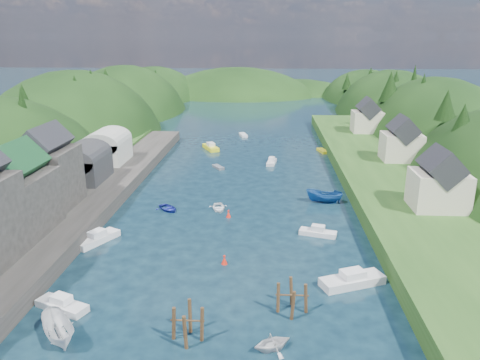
# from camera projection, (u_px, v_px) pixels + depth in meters

# --- Properties ---
(ground) EXTENTS (600.00, 600.00, 0.00)m
(ground) POSITION_uv_depth(u_px,v_px,m) (247.00, 167.00, 92.29)
(ground) COLOR black
(ground) RESTS_ON ground
(hillside_left) EXTENTS (44.00, 245.56, 52.00)m
(hillside_left) POSITION_uv_depth(u_px,v_px,m) (78.00, 168.00, 121.08)
(hillside_left) COLOR black
(hillside_left) RESTS_ON ground
(hillside_right) EXTENTS (36.00, 245.56, 48.00)m
(hillside_right) POSITION_uv_depth(u_px,v_px,m) (432.00, 172.00, 115.74)
(hillside_right) COLOR black
(hillside_right) RESTS_ON ground
(far_hills) EXTENTS (103.00, 68.00, 44.00)m
(far_hills) POSITION_uv_depth(u_px,v_px,m) (262.00, 118.00, 213.72)
(far_hills) COLOR black
(far_hills) RESTS_ON ground
(hill_trees) EXTENTS (91.27, 148.70, 12.35)m
(hill_trees) POSITION_uv_depth(u_px,v_px,m) (256.00, 100.00, 103.56)
(hill_trees) COLOR black
(hill_trees) RESTS_ON ground
(quay_left) EXTENTS (12.00, 110.00, 2.00)m
(quay_left) POSITION_uv_depth(u_px,v_px,m) (64.00, 215.00, 64.74)
(quay_left) COLOR #2D2B28
(quay_left) RESTS_ON ground
(terrace_left_grass) EXTENTS (12.00, 110.00, 2.50)m
(terrace_left_grass) POSITION_uv_depth(u_px,v_px,m) (15.00, 212.00, 65.07)
(terrace_left_grass) COLOR #234719
(terrace_left_grass) RESTS_ON ground
(boat_sheds) EXTENTS (7.00, 21.00, 7.50)m
(boat_sheds) POSITION_uv_depth(u_px,v_px,m) (96.00, 152.00, 81.74)
(boat_sheds) COLOR #2D2D30
(boat_sheds) RESTS_ON quay_left
(terrace_right) EXTENTS (16.00, 120.00, 2.40)m
(terrace_right) POSITION_uv_depth(u_px,v_px,m) (388.00, 178.00, 80.96)
(terrace_right) COLOR #234719
(terrace_right) RESTS_ON ground
(right_bank_cottages) EXTENTS (9.00, 59.24, 8.41)m
(right_bank_cottages) POSITION_uv_depth(u_px,v_px,m) (396.00, 141.00, 87.38)
(right_bank_cottages) COLOR beige
(right_bank_cottages) RESTS_ON terrace_right
(piling_cluster_near) EXTENTS (2.87, 2.71, 3.76)m
(piling_cluster_near) POSITION_uv_depth(u_px,v_px,m) (188.00, 327.00, 39.18)
(piling_cluster_near) COLOR #382314
(piling_cluster_near) RESTS_ON ground
(piling_cluster_far) EXTENTS (3.07, 2.88, 3.52)m
(piling_cluster_far) POSITION_uv_depth(u_px,v_px,m) (292.00, 301.00, 43.27)
(piling_cluster_far) COLOR #382314
(piling_cluster_far) RESTS_ON ground
(channel_buoy_near) EXTENTS (0.70, 0.70, 1.10)m
(channel_buoy_near) POSITION_uv_depth(u_px,v_px,m) (224.00, 260.00, 52.66)
(channel_buoy_near) COLOR red
(channel_buoy_near) RESTS_ON ground
(channel_buoy_far) EXTENTS (0.70, 0.70, 1.10)m
(channel_buoy_far) POSITION_uv_depth(u_px,v_px,m) (228.00, 214.00, 66.32)
(channel_buoy_far) COLOR red
(channel_buoy_far) RESTS_ON ground
(moored_boats) EXTENTS (36.82, 91.27, 2.23)m
(moored_boats) POSITION_uv_depth(u_px,v_px,m) (228.00, 222.00, 63.05)
(moored_boats) COLOR silver
(moored_boats) RESTS_ON ground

